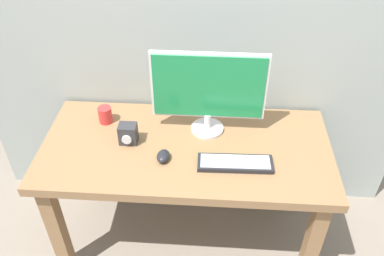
{
  "coord_description": "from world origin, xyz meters",
  "views": [
    {
      "loc": [
        0.14,
        -1.56,
        2.11
      ],
      "look_at": [
        0.03,
        0.0,
        0.85
      ],
      "focal_mm": 37.47,
      "sensor_mm": 36.0,
      "label": 1
    }
  ],
  "objects": [
    {
      "name": "ground_plane",
      "position": [
        0.0,
        0.0,
        0.0
      ],
      "size": [
        6.0,
        6.0,
        0.0
      ],
      "primitive_type": "plane",
      "color": "gray"
    },
    {
      "name": "desk",
      "position": [
        0.0,
        0.0,
        0.63
      ],
      "size": [
        1.51,
        0.71,
        0.73
      ],
      "color": "#936D47",
      "rests_on": "ground_plane"
    },
    {
      "name": "monitor",
      "position": [
        0.11,
        0.15,
        0.99
      ],
      "size": [
        0.59,
        0.18,
        0.46
      ],
      "color": "silver",
      "rests_on": "desk"
    },
    {
      "name": "keyboard_primary",
      "position": [
        0.25,
        -0.13,
        0.75
      ],
      "size": [
        0.37,
        0.13,
        0.03
      ],
      "color": "#232328",
      "rests_on": "desk"
    },
    {
      "name": "mouse",
      "position": [
        -0.1,
        -0.11,
        0.76
      ],
      "size": [
        0.07,
        0.1,
        0.04
      ],
      "primitive_type": "ellipsoid",
      "rotation": [
        0.0,
        0.0,
        -0.07
      ],
      "color": "#232328",
      "rests_on": "desk"
    },
    {
      "name": "audio_controller",
      "position": [
        -0.3,
        0.01,
        0.79
      ],
      "size": [
        0.09,
        0.09,
        0.11
      ],
      "color": "#333338",
      "rests_on": "desk"
    },
    {
      "name": "coffee_mug",
      "position": [
        -0.46,
        0.17,
        0.78
      ],
      "size": [
        0.07,
        0.07,
        0.09
      ],
      "primitive_type": "cylinder",
      "color": "red",
      "rests_on": "desk"
    }
  ]
}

